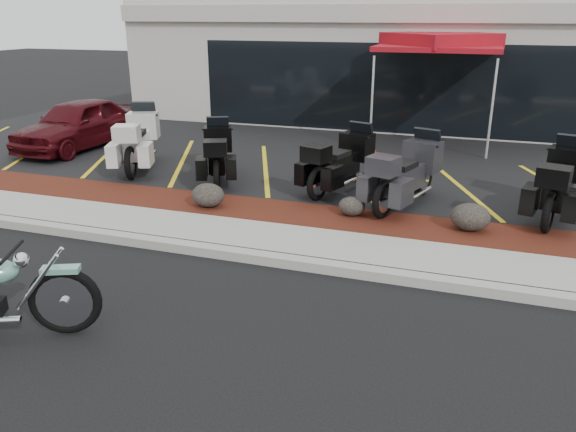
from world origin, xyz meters
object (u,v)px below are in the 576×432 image
(parked_car, at_px, (77,124))
(popup_canopy, at_px, (440,43))
(touring_white, at_px, (145,131))
(traffic_cone, at_px, (372,148))
(hero_cruiser, at_px, (64,291))

(parked_car, xyz_separation_m, popup_canopy, (9.00, 3.78, 2.03))
(touring_white, distance_m, parked_car, 2.51)
(touring_white, relative_size, traffic_cone, 5.66)
(popup_canopy, bearing_deg, hero_cruiser, -95.59)
(popup_canopy, bearing_deg, touring_white, -136.62)
(hero_cruiser, xyz_separation_m, traffic_cone, (1.88, 9.25, -0.19))
(touring_white, relative_size, popup_canopy, 0.68)
(hero_cruiser, relative_size, popup_canopy, 0.87)
(parked_car, bearing_deg, traffic_cone, 14.10)
(hero_cruiser, height_order, parked_car, parked_car)
(parked_car, distance_m, traffic_cone, 7.86)
(touring_white, distance_m, traffic_cone, 5.68)
(parked_car, height_order, traffic_cone, parked_car)
(touring_white, bearing_deg, popup_canopy, -77.64)
(parked_car, bearing_deg, hero_cruiser, -50.15)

